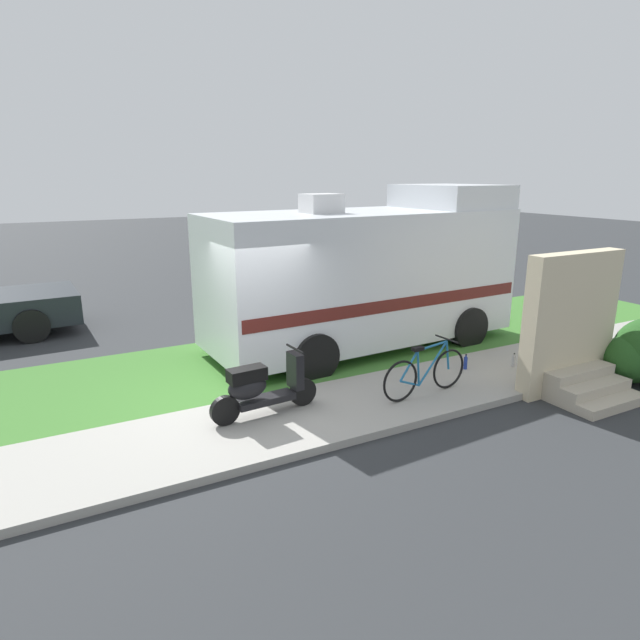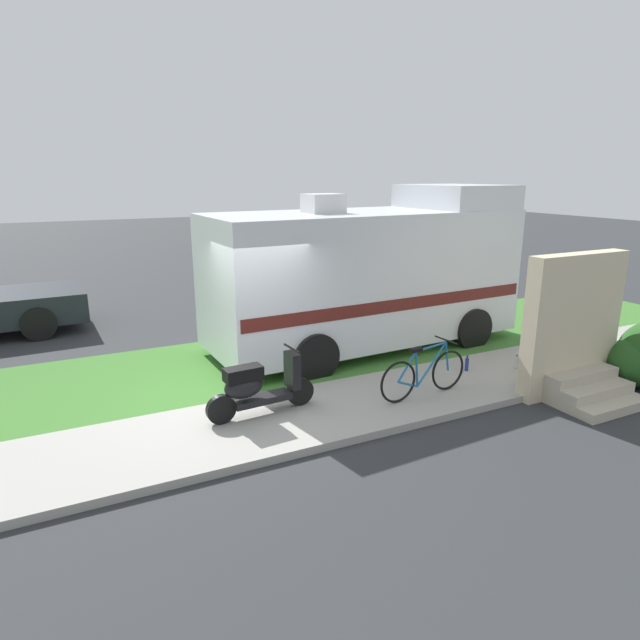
# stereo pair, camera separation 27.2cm
# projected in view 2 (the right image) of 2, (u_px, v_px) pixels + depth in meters

# --- Properties ---
(ground_plane) EXTENTS (80.00, 80.00, 0.00)m
(ground_plane) POSITION_uv_depth(u_px,v_px,m) (247.00, 398.00, 9.02)
(ground_plane) COLOR #2D3033
(sidewalk) EXTENTS (24.00, 2.00, 0.12)m
(sidewalk) POSITION_uv_depth(u_px,v_px,m) (273.00, 423.00, 7.96)
(sidewalk) COLOR #9E9B93
(sidewalk) RESTS_ON ground
(grass_strip) EXTENTS (24.00, 3.40, 0.08)m
(grass_strip) POSITION_uv_depth(u_px,v_px,m) (221.00, 368.00, 10.30)
(grass_strip) COLOR #3D752D
(grass_strip) RESTS_ON ground
(motorhome_rv) EXTENTS (6.62, 2.76, 3.41)m
(motorhome_rv) POSITION_uv_depth(u_px,v_px,m) (369.00, 274.00, 11.21)
(motorhome_rv) COLOR silver
(motorhome_rv) RESTS_ON ground
(scooter) EXTENTS (1.74, 0.50, 0.97)m
(scooter) POSITION_uv_depth(u_px,v_px,m) (257.00, 386.00, 8.00)
(scooter) COLOR black
(scooter) RESTS_ON ground
(bicycle) EXTENTS (1.74, 0.52, 0.90)m
(bicycle) POSITION_uv_depth(u_px,v_px,m) (424.00, 374.00, 8.70)
(bicycle) COLOR black
(bicycle) RESTS_ON ground
(porch_steps) EXTENTS (2.00, 1.26, 2.40)m
(porch_steps) POSITION_uv_depth(u_px,v_px,m) (577.00, 340.00, 8.92)
(porch_steps) COLOR #B2A893
(porch_steps) RESTS_ON ground
(bottle_green) EXTENTS (0.07, 0.07, 0.29)m
(bottle_green) POSITION_uv_depth(u_px,v_px,m) (467.00, 364.00, 9.90)
(bottle_green) COLOR navy
(bottle_green) RESTS_ON ground
(bottle_spare) EXTENTS (0.07, 0.07, 0.27)m
(bottle_spare) POSITION_uv_depth(u_px,v_px,m) (516.00, 363.00, 10.00)
(bottle_spare) COLOR #B2B2B7
(bottle_spare) RESTS_ON ground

